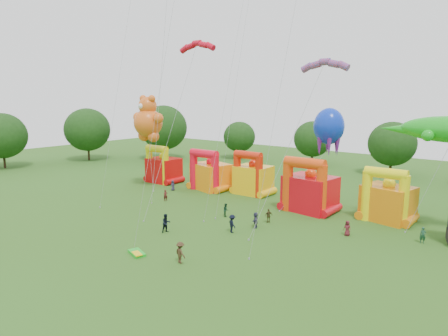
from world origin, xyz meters
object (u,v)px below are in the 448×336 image
Objects in this scene: spectator_4 at (269,216)px; bouncy_castle_0 at (163,168)px; gecko_kite at (442,157)px; teddy_bear_kite at (149,129)px; bouncy_castle_2 at (252,178)px; spectator_0 at (173,185)px; octopus_kite at (313,161)px.

bouncy_castle_0 is at bearing -74.49° from spectator_4.
gecko_kite is (40.43, 0.81, 5.55)m from bouncy_castle_0.
teddy_bear_kite reaches higher than bouncy_castle_0.
bouncy_castle_2 reaches higher than spectator_0.
bouncy_castle_2 is (16.14, 2.47, 0.06)m from bouncy_castle_0.
bouncy_castle_0 is 16.33m from bouncy_castle_2.
teddy_bear_kite is 24.95m from octopus_kite.
spectator_0 is 20.04m from spectator_4.
bouncy_castle_2 is at bearing 179.06° from octopus_kite.
bouncy_castle_0 is 0.98× the size of bouncy_castle_2.
teddy_bear_kite is at bearing -164.61° from octopus_kite.
gecko_kite is 15.03m from octopus_kite.
gecko_kite is 1.05× the size of octopus_kite.
spectator_4 reaches higher than spectator_0.
spectator_4 is at bearing -16.43° from bouncy_castle_0.
octopus_kite is 7.94× the size of spectator_4.
spectator_4 is (23.39, -3.18, -8.28)m from teddy_bear_kite.
bouncy_castle_2 is at bearing 8.71° from bouncy_castle_0.
spectator_0 is at bearing -70.29° from spectator_4.
octopus_kite is 21.38m from spectator_0.
spectator_0 is at bearing 15.64° from teddy_bear_kite.
gecko_kite is at bearing 1.15° from bouncy_castle_0.
teddy_bear_kite is 9.19m from spectator_0.
bouncy_castle_0 is 0.44× the size of teddy_bear_kite.
teddy_bear_kite reaches higher than bouncy_castle_2.
bouncy_castle_0 is at bearing 148.35° from spectator_0.
bouncy_castle_0 reaches higher than spectator_0.
octopus_kite is (9.49, -0.16, 3.38)m from bouncy_castle_2.
gecko_kite is 8.45× the size of spectator_0.
spectator_0 is 0.99× the size of spectator_4.
bouncy_castle_0 is 0.49× the size of octopus_kite.
spectator_0 is at bearing -151.82° from bouncy_castle_2.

